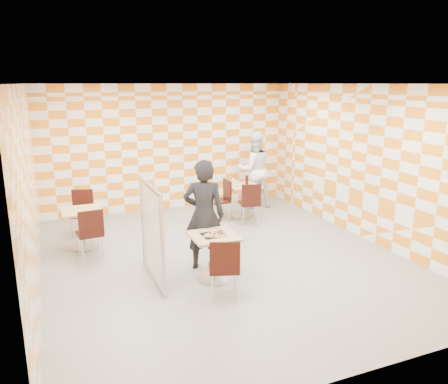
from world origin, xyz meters
The scene contains 15 objects.
room_shell centered at (0.00, 0.54, 1.50)m, with size 7.00×7.00×7.00m.
main_table centered at (-0.46, -0.77, 0.51)m, with size 0.70×0.70×0.75m.
second_table centered at (1.35, 2.12, 0.51)m, with size 0.70×0.70×0.75m.
empty_table centered at (-2.23, 1.43, 0.51)m, with size 0.70×0.70×0.75m.
chair_main_front centered at (-0.57, -1.45, 0.54)m, with size 0.53×0.54×0.92m.
chair_second_front centered at (1.26, 1.53, 0.54)m, with size 0.51×0.52×0.92m.
chair_second_side centered at (0.83, 2.06, 0.54)m, with size 0.43×0.42×0.92m.
chair_empty_near centered at (-2.15, 0.80, 0.54)m, with size 0.46×0.47×0.92m.
chair_empty_far centered at (-2.17, 2.22, 0.54)m, with size 0.52×0.53×0.92m.
partition centered at (-1.35, -0.42, 0.79)m, with size 0.08×1.38×1.55m.
man_dark centered at (-0.44, -0.25, 0.92)m, with size 0.67×0.44×1.84m, color black.
man_white centered at (1.95, 2.78, 0.95)m, with size 0.92×0.72×1.89m, color white.
pizza_on_foil centered at (-0.46, -0.78, 0.77)m, with size 0.40×0.40×0.04m.
sport_bottle centered at (1.16, 2.24, 0.84)m, with size 0.06×0.06×0.20m.
soda_bottle centered at (1.47, 2.17, 0.85)m, with size 0.07×0.07×0.23m.
Camera 1 is at (-2.72, -6.69, 3.01)m, focal length 35.00 mm.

